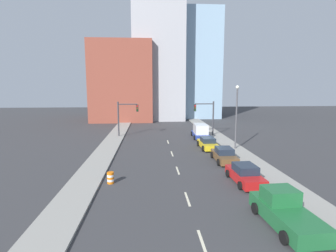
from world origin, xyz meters
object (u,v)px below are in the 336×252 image
(sedan_red, at_px, (245,174))
(traffic_signal_left, at_px, (124,115))
(sedan_yellow, at_px, (208,143))
(box_truck_blue, at_px, (200,131))
(traffic_signal_right, at_px, (208,114))
(sedan_brown, at_px, (224,155))
(pickup_truck_green, at_px, (285,212))
(street_lamp, at_px, (236,113))
(traffic_barrel, at_px, (111,178))

(sedan_red, bearing_deg, traffic_signal_left, 117.06)
(sedan_red, relative_size, sedan_yellow, 0.98)
(traffic_signal_left, distance_m, box_truck_blue, 12.28)
(traffic_signal_right, bearing_deg, sedan_brown, -95.56)
(traffic_signal_right, relative_size, sedan_yellow, 1.16)
(sedan_red, xyz_separation_m, sedan_yellow, (-0.37, 12.31, -0.03))
(traffic_signal_right, bearing_deg, sedan_red, -94.03)
(pickup_truck_green, distance_m, sedan_yellow, 19.07)
(traffic_signal_left, relative_size, sedan_yellow, 1.16)
(box_truck_blue, bearing_deg, sedan_red, -88.44)
(sedan_red, height_order, sedan_brown, sedan_red)
(traffic_signal_right, bearing_deg, box_truck_blue, -130.61)
(traffic_signal_left, xyz_separation_m, pickup_truck_green, (11.71, -27.86, -2.78))
(box_truck_blue, bearing_deg, pickup_truck_green, -88.70)
(traffic_signal_right, distance_m, sedan_yellow, 9.44)
(sedan_red, bearing_deg, sedan_brown, 87.36)
(street_lamp, height_order, sedan_red, street_lamp)
(traffic_signal_right, bearing_deg, traffic_barrel, -121.63)
(traffic_barrel, height_order, pickup_truck_green, pickup_truck_green)
(sedan_red, distance_m, sedan_yellow, 12.31)
(traffic_signal_right, bearing_deg, sedan_yellow, -101.93)
(pickup_truck_green, bearing_deg, box_truck_blue, 86.50)
(pickup_truck_green, xyz_separation_m, sedan_red, (0.13, 6.76, -0.11))
(box_truck_blue, bearing_deg, traffic_signal_left, 173.67)
(street_lamp, height_order, sedan_brown, street_lamp)
(traffic_signal_right, distance_m, street_lamp, 9.88)
(traffic_signal_left, xyz_separation_m, traffic_signal_right, (13.33, 0.00, 0.00))
(street_lamp, xyz_separation_m, sedan_yellow, (-3.33, 0.92, -4.04))
(pickup_truck_green, relative_size, sedan_red, 1.14)
(box_truck_blue, bearing_deg, traffic_barrel, -119.02)
(sedan_brown, height_order, sedan_yellow, sedan_brown)
(pickup_truck_green, bearing_deg, sedan_yellow, 87.60)
(street_lamp, bearing_deg, traffic_signal_left, 146.74)
(street_lamp, distance_m, pickup_truck_green, 18.82)
(traffic_signal_right, bearing_deg, traffic_signal_left, 180.00)
(sedan_brown, bearing_deg, traffic_barrel, -152.59)
(sedan_red, bearing_deg, box_truck_blue, 87.61)
(traffic_signal_right, distance_m, box_truck_blue, 3.38)
(traffic_signal_right, relative_size, box_truck_blue, 1.04)
(traffic_barrel, bearing_deg, traffic_signal_right, 58.37)
(street_lamp, bearing_deg, traffic_barrel, -142.57)
(traffic_signal_left, xyz_separation_m, traffic_barrel, (0.71, -20.48, -3.11))
(traffic_signal_left, relative_size, pickup_truck_green, 1.05)
(sedan_brown, relative_size, box_truck_blue, 0.86)
(street_lamp, relative_size, sedan_brown, 1.74)
(sedan_yellow, height_order, box_truck_blue, box_truck_blue)
(traffic_barrel, xyz_separation_m, sedan_yellow, (10.76, 11.70, 0.19))
(pickup_truck_green, bearing_deg, street_lamp, 77.24)
(traffic_signal_left, distance_m, traffic_barrel, 20.73)
(traffic_signal_right, height_order, traffic_barrel, traffic_signal_right)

